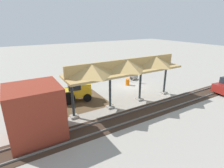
# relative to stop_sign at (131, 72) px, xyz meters

# --- Properties ---
(ground_plane) EXTENTS (120.00, 120.00, 0.00)m
(ground_plane) POSITION_rel_stop_sign_xyz_m (1.14, 1.41, -1.54)
(ground_plane) COLOR #9E998E
(dirt_work_zone) EXTENTS (8.77, 7.00, 0.01)m
(dirt_work_zone) POSITION_rel_stop_sign_xyz_m (10.59, 1.77, -1.54)
(dirt_work_zone) COLOR brown
(dirt_work_zone) RESTS_ON ground
(platform_canopy) EXTENTS (12.80, 3.20, 4.90)m
(platform_canopy) POSITION_rel_stop_sign_xyz_m (4.93, 5.61, 2.62)
(platform_canopy) COLOR #9E998E
(platform_canopy) RESTS_ON ground
(rail_tracks) EXTENTS (60.00, 2.58, 0.15)m
(rail_tracks) POSITION_rel_stop_sign_xyz_m (1.14, 8.24, -1.51)
(rail_tracks) COLOR slate
(rail_tracks) RESTS_ON ground
(stop_sign) EXTENTS (0.70, 0.35, 2.15)m
(stop_sign) POSITION_rel_stop_sign_xyz_m (0.00, 0.00, 0.00)
(stop_sign) COLOR gray
(stop_sign) RESTS_ON ground
(backhoe) EXTENTS (5.35, 2.21, 2.82)m
(backhoe) POSITION_rel_stop_sign_xyz_m (9.35, 2.10, -0.28)
(backhoe) COLOR yellow
(backhoe) RESTS_ON ground
(dirt_mound) EXTENTS (3.72, 3.72, 1.89)m
(dirt_mound) POSITION_rel_stop_sign_xyz_m (11.98, 1.42, -1.54)
(dirt_mound) COLOR brown
(dirt_mound) RESTS_ON ground
(concrete_pipe) EXTENTS (1.52, 1.14, 0.72)m
(concrete_pipe) POSITION_rel_stop_sign_xyz_m (-1.16, -0.86, -1.18)
(concrete_pipe) COLOR #9E9384
(concrete_pipe) RESTS_ON ground
(brick_utility_building) EXTENTS (3.75, 3.69, 4.06)m
(brick_utility_building) POSITION_rel_stop_sign_xyz_m (14.00, 6.81, 0.49)
(brick_utility_building) COLOR maroon
(brick_utility_building) RESTS_ON ground
(traffic_barrel) EXTENTS (0.56, 0.56, 0.90)m
(traffic_barrel) POSITION_rel_stop_sign_xyz_m (1.18, 0.73, -1.09)
(traffic_barrel) COLOR orange
(traffic_barrel) RESTS_ON ground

